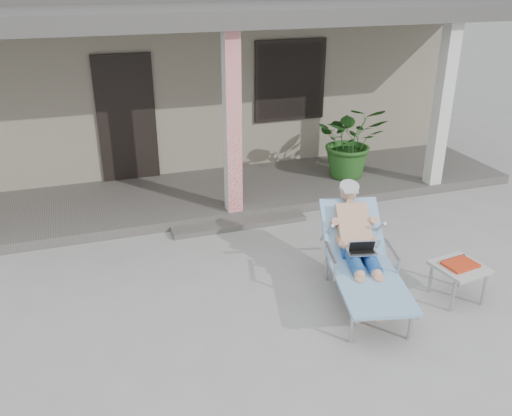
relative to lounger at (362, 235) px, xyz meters
name	(u,v)px	position (x,y,z in m)	size (l,w,h in m)	color
ground	(285,292)	(-0.80, 0.28, -0.75)	(60.00, 60.00, 0.00)	#9E9E99
house	(175,62)	(-0.80, 6.77, 0.91)	(10.40, 5.40, 3.30)	gray
porch_deck	(220,193)	(-0.80, 3.28, -0.68)	(10.00, 2.00, 0.15)	#605B56
porch_overhang	(215,21)	(-0.80, 3.22, 2.04)	(10.00, 2.30, 2.85)	silver
porch_step	(240,224)	(-0.80, 2.13, -0.71)	(2.00, 0.30, 0.07)	#605B56
lounger	(362,235)	(0.00, 0.00, 0.00)	(1.10, 1.95, 1.22)	#B7B7BC
side_table	(459,269)	(1.01, -0.47, -0.36)	(0.59, 0.59, 0.46)	#B0B0AB
potted_palm	(351,141)	(1.51, 3.16, 0.04)	(1.16, 1.00, 1.28)	#26591E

